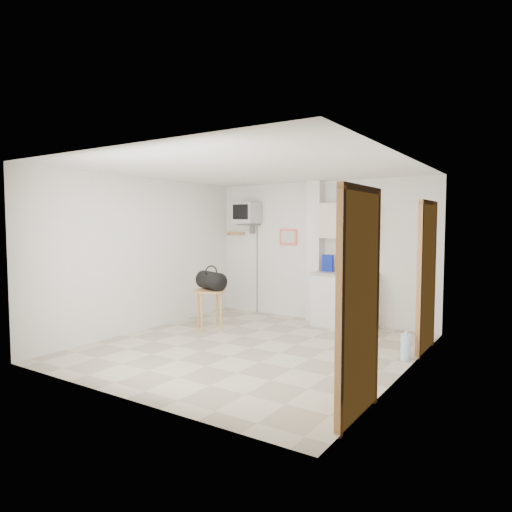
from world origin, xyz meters
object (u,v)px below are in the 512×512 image
Objects in this scene: duffel_bag at (211,280)px; water_bottle at (406,347)px; round_table at (209,296)px; crt_television at (247,214)px.

water_bottle is at bearing 21.24° from duffel_bag.
water_bottle is (3.22, -0.06, -0.63)m from duffel_bag.
duffel_bag is at bearing 86.09° from round_table.
round_table is 1.73× the size of water_bottle.
round_table is 3.24m from water_bottle.
duffel_bag reaches higher than round_table.
round_table is 0.26m from duffel_bag.
duffel_bag is at bearing -81.12° from crt_television.
crt_television is at bearing 121.13° from duffel_bag.
water_bottle is (3.22, -0.01, -0.38)m from round_table.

